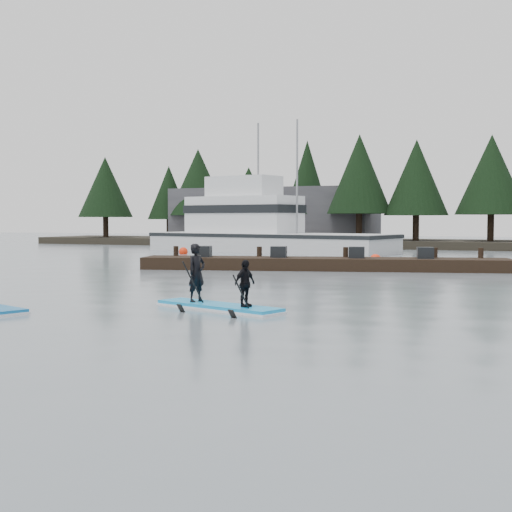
% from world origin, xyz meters
% --- Properties ---
extents(ground, '(160.00, 160.00, 0.00)m').
position_xyz_m(ground, '(0.00, 0.00, 0.00)').
color(ground, slate).
rests_on(ground, ground).
extents(far_shore, '(70.00, 8.00, 0.60)m').
position_xyz_m(far_shore, '(0.00, 42.00, 0.30)').
color(far_shore, '#2D281E').
rests_on(far_shore, ground).
extents(treeline, '(60.00, 4.00, 8.00)m').
position_xyz_m(treeline, '(0.00, 42.00, 0.00)').
color(treeline, black).
rests_on(treeline, ground).
extents(waterfront_building, '(18.00, 6.00, 5.00)m').
position_xyz_m(waterfront_building, '(-14.00, 44.00, 2.50)').
color(waterfront_building, '#4C4C51').
rests_on(waterfront_building, ground).
extents(fishing_boat_large, '(18.43, 8.77, 10.02)m').
position_xyz_m(fishing_boat_large, '(-9.83, 30.93, 0.76)').
color(fishing_boat_large, silver).
rests_on(fishing_boat_large, ground).
extents(floating_dock, '(16.40, 6.15, 0.55)m').
position_xyz_m(floating_dock, '(-0.69, 15.56, 0.27)').
color(floating_dock, black).
rests_on(floating_dock, ground).
extents(buoy_a, '(0.58, 0.58, 0.58)m').
position_xyz_m(buoy_a, '(-13.29, 25.81, 0.00)').
color(buoy_a, '#F82C0C').
rests_on(buoy_a, ground).
extents(buoy_d, '(0.57, 0.57, 0.57)m').
position_xyz_m(buoy_d, '(6.03, 18.96, 0.00)').
color(buoy_d, '#F82C0C').
rests_on(buoy_d, ground).
extents(buoy_b, '(0.63, 0.63, 0.63)m').
position_xyz_m(buoy_b, '(0.48, 20.91, 0.00)').
color(buoy_b, '#F82C0C').
rests_on(buoy_b, ground).
extents(paddleboard_duo, '(3.76, 2.00, 2.13)m').
position_xyz_m(paddleboard_duo, '(0.93, 1.17, 0.49)').
color(paddleboard_duo, '#1692D5').
rests_on(paddleboard_duo, ground).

